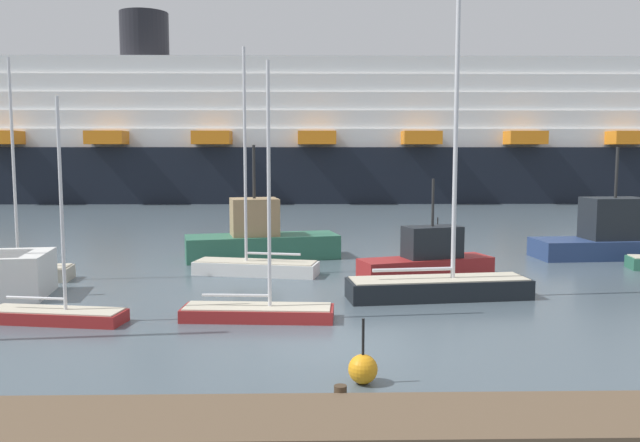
{
  "coord_description": "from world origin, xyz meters",
  "views": [
    {
      "loc": [
        -0.64,
        -16.21,
        4.91
      ],
      "look_at": [
        0.0,
        12.28,
        1.91
      ],
      "focal_mm": 36.62,
      "sensor_mm": 36.0,
      "label": 1
    }
  ],
  "objects_px": {
    "sailboat_1": "(258,308)",
    "fishing_boat_3": "(260,239)",
    "sailboat_3": "(256,264)",
    "channel_buoy_0": "(437,241)",
    "fishing_boat_0": "(428,259)",
    "sailboat_6": "(56,312)",
    "sailboat_4": "(9,271)",
    "sailboat_0": "(439,284)",
    "fishing_boat_2": "(609,236)",
    "cruise_ship": "(315,140)",
    "channel_buoy_1": "(363,369)"
  },
  "relations": [
    {
      "from": "sailboat_4",
      "to": "cruise_ship",
      "type": "relative_size",
      "value": 0.09
    },
    {
      "from": "sailboat_1",
      "to": "cruise_ship",
      "type": "relative_size",
      "value": 0.08
    },
    {
      "from": "sailboat_4",
      "to": "channel_buoy_1",
      "type": "bearing_deg",
      "value": -46.8
    },
    {
      "from": "sailboat_6",
      "to": "channel_buoy_1",
      "type": "xyz_separation_m",
      "value": [
        8.47,
        -5.22,
        0.02
      ]
    },
    {
      "from": "sailboat_3",
      "to": "sailboat_4",
      "type": "height_order",
      "value": "sailboat_3"
    },
    {
      "from": "sailboat_6",
      "to": "cruise_ship",
      "type": "distance_m",
      "value": 51.34
    },
    {
      "from": "sailboat_6",
      "to": "fishing_boat_0",
      "type": "height_order",
      "value": "sailboat_6"
    },
    {
      "from": "sailboat_3",
      "to": "fishing_boat_0",
      "type": "xyz_separation_m",
      "value": [
        6.85,
        -0.64,
        0.3
      ]
    },
    {
      "from": "sailboat_3",
      "to": "fishing_boat_3",
      "type": "distance_m",
      "value": 4.06
    },
    {
      "from": "fishing_boat_2",
      "to": "cruise_ship",
      "type": "bearing_deg",
      "value": 104.32
    },
    {
      "from": "fishing_boat_3",
      "to": "sailboat_3",
      "type": "bearing_deg",
      "value": 79.12
    },
    {
      "from": "fishing_boat_0",
      "to": "sailboat_0",
      "type": "bearing_deg",
      "value": -112.5
    },
    {
      "from": "cruise_ship",
      "to": "fishing_boat_3",
      "type": "bearing_deg",
      "value": -94.08
    },
    {
      "from": "fishing_boat_2",
      "to": "sailboat_3",
      "type": "bearing_deg",
      "value": -170.77
    },
    {
      "from": "sailboat_0",
      "to": "fishing_boat_2",
      "type": "distance_m",
      "value": 12.83
    },
    {
      "from": "sailboat_0",
      "to": "fishing_boat_3",
      "type": "bearing_deg",
      "value": 121.27
    },
    {
      "from": "sailboat_3",
      "to": "fishing_boat_0",
      "type": "relative_size",
      "value": 1.63
    },
    {
      "from": "sailboat_6",
      "to": "sailboat_4",
      "type": "bearing_deg",
      "value": 132.81
    },
    {
      "from": "sailboat_1",
      "to": "fishing_boat_0",
      "type": "bearing_deg",
      "value": 50.14
    },
    {
      "from": "sailboat_4",
      "to": "fishing_boat_0",
      "type": "relative_size",
      "value": 1.52
    },
    {
      "from": "sailboat_4",
      "to": "cruise_ship",
      "type": "height_order",
      "value": "cruise_ship"
    },
    {
      "from": "sailboat_1",
      "to": "sailboat_6",
      "type": "relative_size",
      "value": 1.16
    },
    {
      "from": "sailboat_6",
      "to": "fishing_boat_0",
      "type": "bearing_deg",
      "value": 38.22
    },
    {
      "from": "sailboat_3",
      "to": "fishing_boat_3",
      "type": "xyz_separation_m",
      "value": [
        -0.09,
        4.03,
        0.5
      ]
    },
    {
      "from": "sailboat_4",
      "to": "channel_buoy_0",
      "type": "xyz_separation_m",
      "value": [
        18.22,
        8.51,
        -0.08
      ]
    },
    {
      "from": "fishing_boat_0",
      "to": "channel_buoy_0",
      "type": "height_order",
      "value": "fishing_boat_0"
    },
    {
      "from": "sailboat_4",
      "to": "fishing_boat_2",
      "type": "relative_size",
      "value": 1.23
    },
    {
      "from": "sailboat_3",
      "to": "fishing_boat_2",
      "type": "bearing_deg",
      "value": -154.09
    },
    {
      "from": "sailboat_6",
      "to": "channel_buoy_1",
      "type": "distance_m",
      "value": 9.95
    },
    {
      "from": "fishing_boat_0",
      "to": "channel_buoy_1",
      "type": "distance_m",
      "value": 12.46
    },
    {
      "from": "cruise_ship",
      "to": "sailboat_3",
      "type": "bearing_deg",
      "value": -93.53
    },
    {
      "from": "cruise_ship",
      "to": "sailboat_0",
      "type": "bearing_deg",
      "value": -85.3
    },
    {
      "from": "sailboat_4",
      "to": "fishing_boat_0",
      "type": "bearing_deg",
      "value": -2.87
    },
    {
      "from": "sailboat_6",
      "to": "channel_buoy_0",
      "type": "relative_size",
      "value": 4.11
    },
    {
      "from": "sailboat_0",
      "to": "fishing_boat_3",
      "type": "xyz_separation_m",
      "value": [
        -6.61,
        8.46,
        0.43
      ]
    },
    {
      "from": "sailboat_1",
      "to": "cruise_ship",
      "type": "height_order",
      "value": "cruise_ship"
    },
    {
      "from": "fishing_boat_2",
      "to": "cruise_ship",
      "type": "xyz_separation_m",
      "value": [
        -13.2,
        39.07,
        5.17
      ]
    },
    {
      "from": "cruise_ship",
      "to": "channel_buoy_0",
      "type": "bearing_deg",
      "value": -80.2
    },
    {
      "from": "sailboat_6",
      "to": "fishing_boat_2",
      "type": "relative_size",
      "value": 0.94
    },
    {
      "from": "sailboat_1",
      "to": "fishing_boat_3",
      "type": "distance_m",
      "value": 11.19
    },
    {
      "from": "sailboat_1",
      "to": "fishing_boat_3",
      "type": "xyz_separation_m",
      "value": [
        -0.7,
        11.15,
        0.59
      ]
    },
    {
      "from": "fishing_boat_3",
      "to": "sailboat_1",
      "type": "bearing_deg",
      "value": 81.44
    },
    {
      "from": "cruise_ship",
      "to": "fishing_boat_0",
      "type": "bearing_deg",
      "value": -84.49
    },
    {
      "from": "sailboat_3",
      "to": "sailboat_4",
      "type": "relative_size",
      "value": 1.07
    },
    {
      "from": "sailboat_3",
      "to": "channel_buoy_0",
      "type": "bearing_deg",
      "value": -127.84
    },
    {
      "from": "sailboat_1",
      "to": "sailboat_0",
      "type": "bearing_deg",
      "value": 28.56
    },
    {
      "from": "sailboat_0",
      "to": "sailboat_1",
      "type": "bearing_deg",
      "value": -162.22
    },
    {
      "from": "sailboat_0",
      "to": "channel_buoy_1",
      "type": "distance_m",
      "value": 8.76
    },
    {
      "from": "channel_buoy_1",
      "to": "sailboat_0",
      "type": "bearing_deg",
      "value": 67.97
    },
    {
      "from": "sailboat_3",
      "to": "fishing_boat_2",
      "type": "distance_m",
      "value": 16.72
    }
  ]
}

